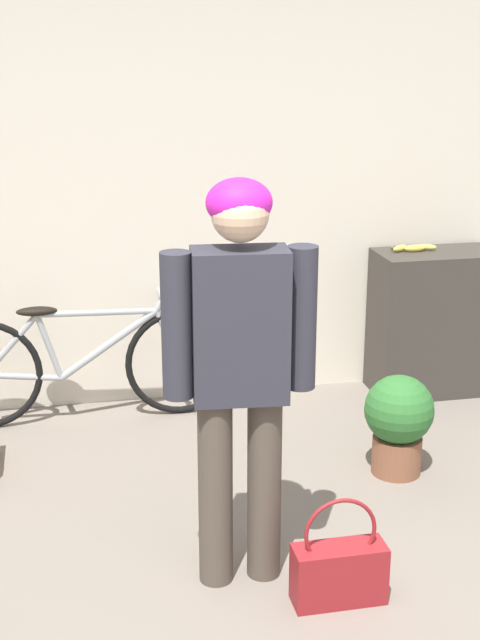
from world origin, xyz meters
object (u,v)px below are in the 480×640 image
bicycle (84,364)px  handbag (339,570)px  potted_plant (399,420)px  banana (413,248)px  person (240,353)px

bicycle → handbag: size_ratio=3.87×
bicycle → handbag: 2.11m
potted_plant → handbag: bearing=-122.4°
handbag → bicycle: bearing=114.5°
potted_plant → banana: bearing=65.9°
bicycle → handbag: (0.87, -1.91, -0.21)m
person → potted_plant: bearing=42.5°
bicycle → handbag: bearing=-64.8°
banana → handbag: size_ratio=0.65×
banana → handbag: (-1.07, -1.99, -0.75)m
banana → handbag: 2.39m
person → bicycle: 1.86m
person → potted_plant: person is taller
potted_plant → person: bearing=-142.8°
banana → handbag: bearing=-118.2°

